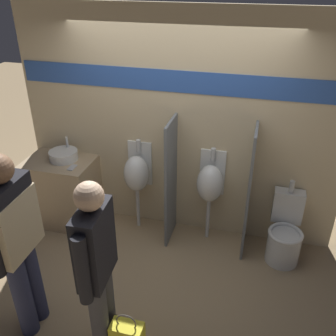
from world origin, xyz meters
The scene contains 12 objects.
ground_plane centered at (0.00, 0.00, 0.00)m, with size 16.00×16.00×0.00m, color #997F5B.
display_wall centered at (0.00, 0.60, 1.36)m, with size 3.81×0.07×2.70m.
sink_counter centered at (-1.44, 0.28, 0.45)m, with size 0.84×0.59×0.89m.
sink_basin centered at (-1.39, 0.34, 0.95)m, with size 0.35×0.35×0.25m.
cell_phone centered at (-1.18, 0.16, 0.90)m, with size 0.07×0.14×0.01m.
divider_near_counter centered at (-0.01, 0.33, 0.78)m, with size 0.03×0.49×1.55m.
divider_mid centered at (0.90, 0.33, 0.78)m, with size 0.03×0.49×1.55m.
urinal_near_counter centered at (-0.46, 0.42, 0.78)m, with size 0.32×0.32×1.18m.
urinal_far centered at (0.45, 0.42, 0.78)m, with size 0.32×0.32×1.18m.
toilet centered at (1.35, 0.28, 0.31)m, with size 0.39×0.55×0.92m.
person_in_vest centered at (-0.93, -1.29, 1.05)m, with size 0.24×0.63×1.81m.
person_with_lanyard centered at (-0.18, -1.33, 0.94)m, with size 0.22×0.59×1.70m.
Camera 1 is at (0.93, -3.33, 3.04)m, focal length 40.00 mm.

